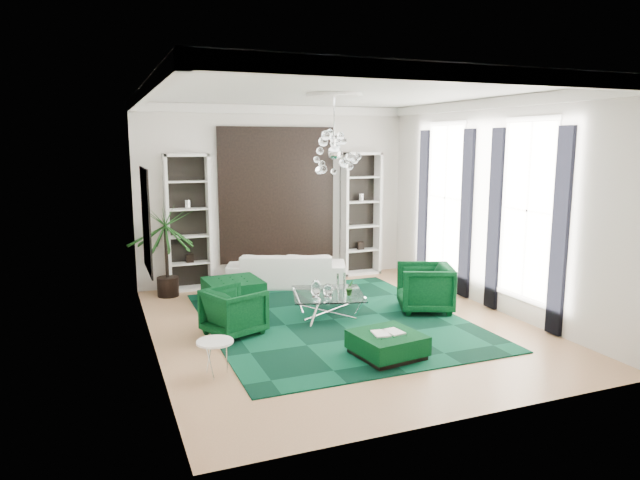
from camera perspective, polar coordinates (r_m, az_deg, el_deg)
name	(u,v)px	position (r m, az deg, el deg)	size (l,w,h in m)	color
floor	(340,326)	(9.65, 2.04, -8.58)	(6.00, 7.00, 0.02)	tan
ceiling	(342,91)	(9.19, 2.19, 14.65)	(6.00, 7.00, 0.02)	white
wall_back	(277,194)	(12.50, -4.37, 4.58)	(6.00, 0.02, 3.80)	silver
wall_front	(475,251)	(6.21, 15.21, -1.04)	(6.00, 0.02, 3.80)	silver
wall_left	(148,222)	(8.49, -16.86, 1.72)	(0.02, 7.00, 3.80)	silver
wall_right	(493,205)	(10.78, 16.96, 3.35)	(0.02, 7.00, 3.80)	silver
crown_molding	(342,98)	(9.18, 2.18, 13.97)	(6.00, 7.00, 0.18)	white
ceiling_medallion	(334,95)	(9.46, 1.43, 14.28)	(0.90, 0.90, 0.05)	white
tapestry	(277,195)	(12.45, -4.30, 4.56)	(2.50, 0.06, 2.80)	black
shelving_left	(188,223)	(11.93, -13.03, 1.69)	(0.90, 0.38, 2.80)	white
shelving_right	(361,214)	(13.08, 4.12, 2.61)	(0.90, 0.38, 2.80)	white
painting	(147,220)	(9.09, -16.92, 1.91)	(0.04, 1.30, 1.60)	black
window_near	(527,211)	(10.09, 20.04, 2.77)	(0.03, 1.10, 2.90)	white
curtain_near_a	(560,233)	(9.53, 22.88, 0.69)	(0.07, 0.30, 3.25)	black
curtain_near_b	(495,220)	(10.68, 17.06, 1.94)	(0.07, 0.30, 3.25)	black
window_far	(445,198)	(11.98, 12.43, 4.15)	(0.03, 1.10, 2.90)	white
curtain_far_a	(466,214)	(11.35, 14.42, 2.50)	(0.07, 0.30, 3.25)	black
curtain_far_b	(423,206)	(12.63, 10.28, 3.36)	(0.07, 0.30, 3.25)	black
rug	(333,320)	(9.90, 1.34, -7.97)	(4.20, 5.00, 0.02)	black
sofa	(287,269)	(12.12, -3.35, -2.95)	(2.46, 0.96, 0.72)	white
armchair_left	(234,312)	(9.19, -8.59, -7.09)	(0.81, 0.83, 0.76)	black
armchair_right	(425,288)	(10.48, 10.45, -4.73)	(0.92, 0.95, 0.86)	black
coffee_table	(328,305)	(10.06, 0.79, -6.49)	(1.21, 1.21, 0.42)	white
ottoman_side	(233,291)	(11.01, -8.66, -5.10)	(1.01, 1.01, 0.45)	black
ottoman_front	(387,345)	(8.29, 6.73, -10.41)	(0.89, 0.89, 0.35)	black
book	(387,332)	(8.23, 6.75, -9.15)	(0.44, 0.30, 0.03)	white
side_table	(215,359)	(7.73, -10.41, -11.59)	(0.48, 0.48, 0.46)	white
palm	(166,239)	(11.55, -15.16, 0.10)	(1.44, 1.44, 2.31)	#194816
chandelier	(334,153)	(9.43, 1.41, 8.70)	(0.87, 0.87, 0.78)	white
table_plant	(350,288)	(9.87, 2.99, -4.77)	(0.15, 0.12, 0.27)	#194816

